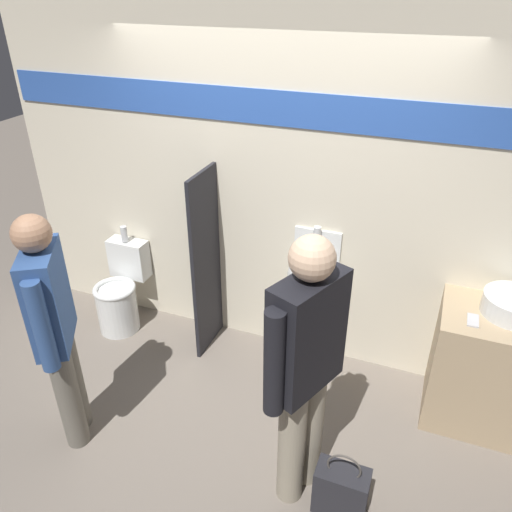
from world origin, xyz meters
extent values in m
plane|color=#70665B|center=(0.00, 0.00, 0.00)|extent=(16.00, 16.00, 0.00)
cube|color=beige|center=(0.00, 0.60, 1.35)|extent=(4.57, 0.06, 2.70)
cube|color=#2D56AD|center=(0.00, 0.56, 2.01)|extent=(4.48, 0.01, 0.24)
cube|color=tan|center=(1.77, 0.28, 0.44)|extent=(0.94, 0.58, 0.88)
cube|color=#B7B7BC|center=(1.48, 0.17, 0.89)|extent=(0.07, 0.14, 0.01)
cube|color=black|center=(-0.49, 0.34, 0.78)|extent=(0.03, 0.46, 1.56)
cylinder|color=silver|center=(0.35, 0.43, 0.28)|extent=(0.04, 0.04, 0.57)
ellipsoid|color=silver|center=(0.35, 0.43, 0.78)|extent=(0.38, 0.26, 0.46)
cube|color=silver|center=(0.35, 0.56, 0.85)|extent=(0.36, 0.02, 0.58)
cylinder|color=silver|center=(0.35, 0.52, 1.10)|extent=(0.06, 0.06, 0.16)
cylinder|color=silver|center=(-1.34, 0.21, 0.21)|extent=(0.35, 0.35, 0.41)
torus|color=silver|center=(-1.34, 0.21, 0.42)|extent=(0.37, 0.37, 0.04)
cube|color=silver|center=(-1.34, 0.48, 0.59)|extent=(0.35, 0.16, 0.35)
cylinder|color=silver|center=(-1.34, 0.46, 0.84)|extent=(0.06, 0.06, 0.14)
cylinder|color=#666056|center=(-0.88, -0.95, 0.41)|extent=(0.15, 0.15, 0.81)
cylinder|color=#666056|center=(-0.96, -0.82, 0.41)|extent=(0.15, 0.15, 0.81)
cube|color=#2D4C84|center=(-0.92, -0.88, 1.13)|extent=(0.38, 0.46, 0.64)
cylinder|color=#2D4C84|center=(-0.79, -1.09, 1.10)|extent=(0.10, 0.10, 0.59)
cylinder|color=#2D4C84|center=(-1.05, -0.68, 1.10)|extent=(0.10, 0.10, 0.59)
sphere|color=#A87A5B|center=(-0.92, -0.88, 1.56)|extent=(0.22, 0.22, 0.22)
cylinder|color=gray|center=(0.60, -0.81, 0.43)|extent=(0.16, 0.16, 0.85)
cylinder|color=gray|center=(0.66, -0.65, 0.43)|extent=(0.16, 0.16, 0.85)
cube|color=black|center=(0.63, -0.73, 1.19)|extent=(0.35, 0.49, 0.68)
cylinder|color=black|center=(0.53, -0.96, 1.16)|extent=(0.11, 0.11, 0.62)
cylinder|color=black|center=(0.73, -0.49, 1.16)|extent=(0.11, 0.11, 0.62)
sphere|color=beige|center=(0.63, -0.73, 1.64)|extent=(0.23, 0.23, 0.23)
cube|color=#232328|center=(0.91, -0.80, 0.16)|extent=(0.31, 0.17, 0.33)
torus|color=#4C4742|center=(0.91, -0.80, 0.37)|extent=(0.20, 0.01, 0.20)
camera|label=1|loc=(1.12, -2.72, 2.81)|focal=35.00mm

